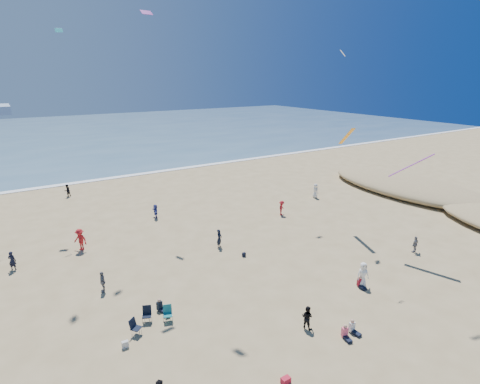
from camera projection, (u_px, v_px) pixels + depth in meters
ocean at (46, 136)px, 93.25m from camera, size 220.00×100.00×0.06m
surf_line at (88, 181)px, 52.95m from camera, size 220.00×1.20×0.08m
standing_flyers at (222, 246)px, 31.05m from camera, size 32.83×42.91×1.92m
seated_group at (239, 309)px, 23.25m from camera, size 23.54×14.16×0.84m
chair_cluster at (150, 319)px, 22.23m from camera, size 2.80×1.62×1.00m
white_tote at (125, 344)px, 20.54m from camera, size 0.35×0.20×0.40m
black_backpack at (167, 314)px, 23.17m from camera, size 0.30×0.22×0.38m
cooler at (286, 380)px, 18.19m from camera, size 0.45×0.30×0.30m
navy_bag at (244, 255)px, 30.93m from camera, size 0.28×0.18×0.34m
kites_aloft at (284, 46)px, 27.03m from camera, size 38.07×41.75×29.01m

